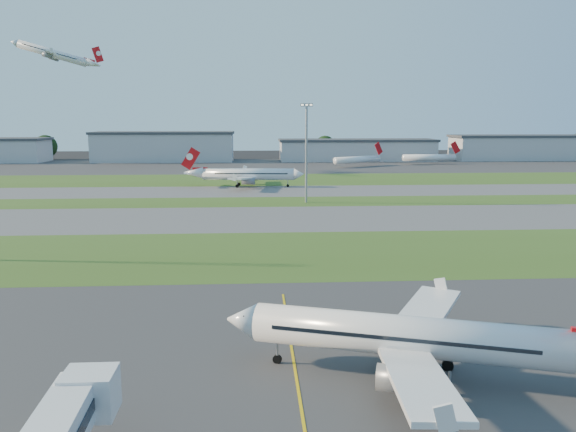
{
  "coord_description": "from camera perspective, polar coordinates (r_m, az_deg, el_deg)",
  "views": [
    {
      "loc": [
        1.65,
        -38.09,
        22.08
      ],
      "look_at": [
        6.69,
        47.95,
        7.0
      ],
      "focal_mm": 35.0,
      "sensor_mm": 36.0,
      "label": 1
    }
  ],
  "objects": [
    {
      "name": "airliner_taxiing",
      "position": [
        182.78,
        -4.15,
        4.23
      ],
      "size": [
        36.67,
        31.01,
        11.44
      ],
      "rotation": [
        0.0,
        0.0,
        3.06
      ],
      "color": "white",
      "rests_on": "ground"
    },
    {
      "name": "tree_east",
      "position": [
        325.86,
        17.13,
        6.69
      ],
      "size": [
        10.45,
        10.45,
        11.4
      ],
      "color": "black",
      "rests_on": "ground"
    },
    {
      "name": "airliner_departing",
      "position": [
        255.38,
        -22.72,
        14.97
      ],
      "size": [
        33.24,
        28.07,
        10.38
      ],
      "rotation": [
        0.0,
        0.0,
        0.11
      ],
      "color": "white"
    },
    {
      "name": "grass_strip_a",
      "position": [
        92.77,
        -4.29,
        -3.87
      ],
      "size": [
        300.0,
        34.0,
        0.01
      ],
      "primitive_type": "cube",
      "color": "#38551C",
      "rests_on": "ground"
    },
    {
      "name": "yellow_line",
      "position": [
        44.16,
        1.54,
        -20.08
      ],
      "size": [
        0.25,
        60.0,
        0.02
      ],
      "primitive_type": "cube",
      "color": "gold",
      "rests_on": "ground"
    },
    {
      "name": "mini_jet_near",
      "position": [
        260.51,
        7.1,
        5.71
      ],
      "size": [
        25.5,
        16.06,
        9.48
      ],
      "rotation": [
        0.0,
        0.0,
        0.53
      ],
      "color": "white",
      "rests_on": "ground"
    },
    {
      "name": "tree_mid_west",
      "position": [
        305.3,
        -7.47,
        6.79
      ],
      "size": [
        9.9,
        9.9,
        10.8
      ],
      "color": "black",
      "rests_on": "ground"
    },
    {
      "name": "apron_near",
      "position": [
        44.06,
        -5.38,
        -20.19
      ],
      "size": [
        300.0,
        70.0,
        0.01
      ],
      "primitive_type": "cube",
      "color": "#333335",
      "rests_on": "ground"
    },
    {
      "name": "taxiway_b",
      "position": [
        171.53,
        -3.88,
        2.51
      ],
      "size": [
        300.0,
        26.0,
        0.01
      ],
      "primitive_type": "cube",
      "color": "#515154",
      "rests_on": "ground"
    },
    {
      "name": "hangar_west",
      "position": [
        297.13,
        -12.47,
        6.91
      ],
      "size": [
        71.4,
        23.0,
        15.2
      ],
      "color": "#ACAFB4",
      "rests_on": "ground"
    },
    {
      "name": "mini_jet_far",
      "position": [
        281.02,
        14.18,
        5.79
      ],
      "size": [
        28.64,
        4.62,
        9.48
      ],
      "rotation": [
        0.0,
        0.0,
        0.05
      ],
      "color": "white",
      "rests_on": "ground"
    },
    {
      "name": "light_mast_centre",
      "position": [
        146.88,
        1.88,
        7.08
      ],
      "size": [
        3.2,
        0.7,
        25.8
      ],
      "color": "gray",
      "rests_on": "ground"
    },
    {
      "name": "taxiway_a",
      "position": [
        125.07,
        -4.06,
        -0.27
      ],
      "size": [
        300.0,
        32.0,
        0.01
      ],
      "primitive_type": "cube",
      "color": "#515154",
      "rests_on": "ground"
    },
    {
      "name": "hangar_far_east",
      "position": [
        331.15,
        24.4,
        6.37
      ],
      "size": [
        96.9,
        23.0,
        13.2
      ],
      "color": "#ACAFB4",
      "rests_on": "ground"
    },
    {
      "name": "grass_strip_b",
      "position": [
        149.74,
        -3.95,
        1.42
      ],
      "size": [
        300.0,
        18.0,
        0.01
      ],
      "primitive_type": "cube",
      "color": "#38551C",
      "rests_on": "ground"
    },
    {
      "name": "apron_far",
      "position": [
        264.02,
        -3.72,
        5.11
      ],
      "size": [
        400.0,
        80.0,
        0.01
      ],
      "primitive_type": "cube",
      "color": "#333335",
      "rests_on": "ground"
    },
    {
      "name": "tree_west",
      "position": [
        328.04,
        -23.41,
        6.51
      ],
      "size": [
        12.1,
        12.1,
        13.2
      ],
      "color": "black",
      "rests_on": "ground"
    },
    {
      "name": "grass_strip_c",
      "position": [
        204.3,
        -3.81,
        3.7
      ],
      "size": [
        300.0,
        40.0,
        0.01
      ],
      "primitive_type": "cube",
      "color": "#38551C",
      "rests_on": "ground"
    },
    {
      "name": "ground",
      "position": [
        44.06,
        -5.38,
        -20.2
      ],
      "size": [
        700.0,
        700.0,
        0.0
      ],
      "primitive_type": "plane",
      "color": "black",
      "rests_on": "ground"
    },
    {
      "name": "tree_mid_east",
      "position": [
        309.86,
        3.79,
        7.08
      ],
      "size": [
        11.55,
        11.55,
        12.6
      ],
      "color": "black",
      "rests_on": "ground"
    },
    {
      "name": "airliner_parked",
      "position": [
        49.79,
        12.8,
        -11.98
      ],
      "size": [
        32.83,
        27.68,
        10.59
      ],
      "rotation": [
        0.0,
        0.0,
        -0.31
      ],
      "color": "white",
      "rests_on": "ground"
    },
    {
      "name": "hangar_east",
      "position": [
        298.36,
        7.0,
        6.69
      ],
      "size": [
        81.6,
        23.0,
        11.2
      ],
      "color": "#ACAFB4",
      "rests_on": "ground"
    }
  ]
}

